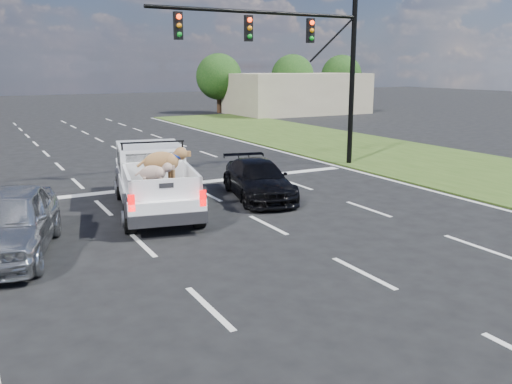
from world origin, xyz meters
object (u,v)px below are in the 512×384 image
at_px(traffic_signal, 306,53).
at_px(silver_sedan, 8,222).
at_px(black_coupe, 258,180).
at_px(pickup_truck, 154,178).

xyz_separation_m(traffic_signal, silver_sedan, (-11.79, -5.78, -3.95)).
bearing_deg(silver_sedan, black_coupe, 32.19).
bearing_deg(silver_sedan, traffic_signal, 42.47).
bearing_deg(black_coupe, pickup_truck, -168.87).
bearing_deg(pickup_truck, silver_sedan, -139.58).
xyz_separation_m(traffic_signal, black_coupe, (-4.16, -3.62, -4.11)).
relative_size(silver_sedan, black_coupe, 1.09).
height_order(silver_sedan, black_coupe, silver_sedan).
bearing_deg(black_coupe, traffic_signal, 54.12).
distance_m(pickup_truck, silver_sedan, 4.76).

